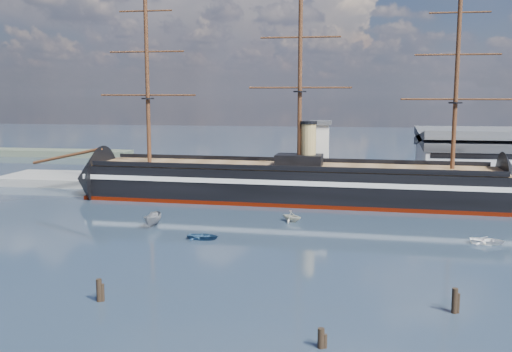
# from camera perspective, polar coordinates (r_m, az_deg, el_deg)

# --- Properties ---
(ground) EXTENTS (600.00, 600.00, 0.00)m
(ground) POSITION_cam_1_polar(r_m,az_deg,el_deg) (105.90, 3.81, -4.52)
(ground) COLOR #203040
(ground) RESTS_ON ground
(quay) EXTENTS (180.00, 18.00, 2.00)m
(quay) POSITION_cam_1_polar(r_m,az_deg,el_deg) (140.79, 9.27, -1.40)
(quay) COLOR slate
(quay) RESTS_ON ground
(quay_tower) EXTENTS (5.00, 5.00, 15.00)m
(quay_tower) POSITION_cam_1_polar(r_m,az_deg,el_deg) (136.68, 6.42, 2.49)
(quay_tower) COLOR silver
(quay_tower) RESTS_ON ground
(warship) EXTENTS (113.22, 20.11, 53.94)m
(warship) POSITION_cam_1_polar(r_m,az_deg,el_deg) (125.16, 2.60, -0.64)
(warship) COLOR black
(warship) RESTS_ON ground
(motorboat_a) EXTENTS (7.20, 2.71, 2.87)m
(motorboat_a) POSITION_cam_1_polar(r_m,az_deg,el_deg) (103.13, -10.27, -4.98)
(motorboat_a) COLOR gray
(motorboat_a) RESTS_ON ground
(motorboat_b) EXTENTS (1.29, 3.15, 1.46)m
(motorboat_b) POSITION_cam_1_polar(r_m,az_deg,el_deg) (93.13, -5.31, -6.33)
(motorboat_b) COLOR navy
(motorboat_b) RESTS_ON ground
(motorboat_d) EXTENTS (5.39, 6.90, 2.33)m
(motorboat_d) POSITION_cam_1_polar(r_m,az_deg,el_deg) (105.38, 3.58, -4.58)
(motorboat_d) COLOR beige
(motorboat_d) RESTS_ON ground
(motorboat_e) EXTENTS (1.69, 3.38, 1.51)m
(motorboat_e) POSITION_cam_1_polar(r_m,az_deg,el_deg) (96.99, 22.10, -6.32)
(motorboat_e) COLOR white
(motorboat_e) RESTS_ON ground
(piling_near_left) EXTENTS (0.64, 0.64, 3.33)m
(piling_near_left) POSITION_cam_1_polar(r_m,az_deg,el_deg) (68.64, -15.37, -11.99)
(piling_near_left) COLOR black
(piling_near_left) RESTS_ON ground
(piling_near_mid) EXTENTS (0.64, 0.64, 2.62)m
(piling_near_mid) POSITION_cam_1_polar(r_m,az_deg,el_deg) (55.58, 6.50, -16.72)
(piling_near_mid) COLOR black
(piling_near_mid) RESTS_ON ground
(piling_near_right) EXTENTS (0.64, 0.64, 3.47)m
(piling_near_right) POSITION_cam_1_polar(r_m,az_deg,el_deg) (66.57, 19.19, -12.81)
(piling_near_right) COLOR black
(piling_near_right) RESTS_ON ground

